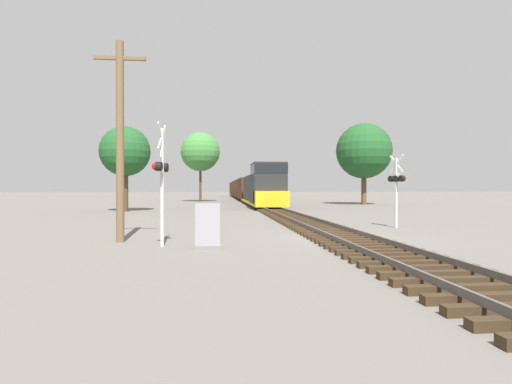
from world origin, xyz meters
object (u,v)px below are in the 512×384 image
Objects in this scene: utility_pole at (120,138)px; tree_far_right at (125,152)px; crossing_signal_near at (161,174)px; tree_deep_background at (200,152)px; tree_mid_background at (364,151)px; freight_train at (244,189)px; relay_cabinet at (208,226)px; crossing_signal_far at (397,182)px.

tree_far_right is at bearing 102.18° from utility_pole.
tree_deep_background is (-0.64, 44.67, 4.79)m from crossing_signal_near.
tree_deep_background is (0.97, 43.39, 3.49)m from utility_pole.
tree_mid_background is at bearing 157.74° from crossing_signal_near.
crossing_signal_near is (-6.45, -56.64, 0.57)m from freight_train.
utility_pole is 37.36m from tree_mid_background.
tree_far_right is (-7.29, 21.15, 4.23)m from relay_cabinet.
tree_mid_background is (24.78, 11.75, 1.37)m from tree_far_right.
tree_mid_background is at bearing -35.25° from crossing_signal_far.
tree_mid_background is at bearing 25.38° from tree_far_right.
relay_cabinet is (-8.94, -5.86, -1.50)m from crossing_signal_far.
relay_cabinet is at bearing -70.98° from tree_far_right.
crossing_signal_far is 0.37× the size of tree_mid_background.
freight_train is 38.20m from tree_far_right.
relay_cabinet is 22.76m from tree_far_right.
utility_pole is (-8.06, -55.36, 1.86)m from freight_train.
tree_deep_background reaches higher than utility_pole.
crossing_signal_far is 28.65m from tree_mid_background.
tree_mid_background reaches higher than freight_train.
freight_train is 7.88× the size of tree_mid_background.
relay_cabinet is 0.14× the size of tree_deep_background.
utility_pole is at bearing -123.58° from tree_mid_background.
freight_train is at bearing 117.32° from tree_mid_background.
tree_far_right is at bearing -154.62° from tree_mid_background.
freight_train is 27.72m from tree_mid_background.
tree_far_right reaches higher than freight_train.
freight_train is 57.01m from crossing_signal_near.
tree_mid_background reaches higher than utility_pole.
utility_pole is (-12.06, -4.01, 1.48)m from crossing_signal_far.
utility_pole is 43.54m from tree_deep_background.
crossing_signal_near is 11.72m from crossing_signal_far.
utility_pole is 0.71× the size of tree_deep_background.
relay_cabinet is 45.75m from tree_deep_background.
crossing_signal_far is 2.48× the size of relay_cabinet.
freight_train is 51.50m from crossing_signal_far.
tree_mid_background reaches higher than crossing_signal_far.
crossing_signal_near is at bearing 99.15° from crossing_signal_far.
crossing_signal_near is 0.40× the size of tree_deep_background.
crossing_signal_near is 44.93m from tree_deep_background.
utility_pole reaches higher than crossing_signal_near.
tree_mid_background reaches higher than tree_far_right.
utility_pole reaches higher than crossing_signal_far.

